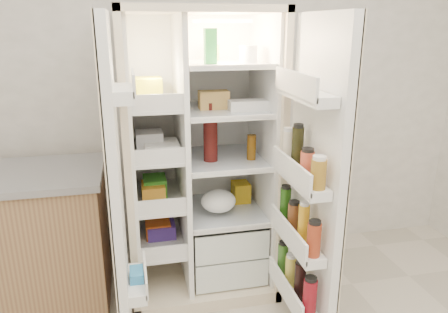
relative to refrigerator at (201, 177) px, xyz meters
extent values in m
cube|color=white|center=(0.09, 0.35, 0.61)|extent=(4.00, 0.02, 2.70)
cube|color=beige|center=(-0.02, 0.28, 0.16)|extent=(0.92, 0.04, 1.80)
cube|color=beige|center=(-0.46, -0.05, 0.16)|extent=(0.04, 0.70, 1.80)
cube|color=beige|center=(0.42, -0.05, 0.16)|extent=(0.04, 0.70, 1.80)
cube|color=beige|center=(-0.02, -0.05, 1.04)|extent=(0.92, 0.70, 0.04)
cube|color=beige|center=(-0.02, -0.05, -0.70)|extent=(0.92, 0.70, 0.08)
cube|color=white|center=(-0.02, 0.25, 0.18)|extent=(0.84, 0.02, 1.68)
cube|color=white|center=(-0.43, -0.05, 0.18)|extent=(0.02, 0.62, 1.68)
cube|color=white|center=(0.39, -0.05, 0.18)|extent=(0.02, 0.62, 1.68)
cube|color=white|center=(-0.13, -0.05, 0.18)|extent=(0.03, 0.62, 1.68)
cube|color=white|center=(0.14, -0.07, -0.56)|extent=(0.47, 0.52, 0.19)
cube|color=white|center=(0.14, -0.07, -0.36)|extent=(0.47, 0.52, 0.19)
cube|color=#FFD18C|center=(0.14, 0.00, 0.98)|extent=(0.30, 0.30, 0.02)
cube|color=white|center=(-0.28, -0.05, -0.39)|extent=(0.28, 0.58, 0.02)
cube|color=white|center=(-0.28, -0.05, -0.09)|extent=(0.28, 0.58, 0.02)
cube|color=white|center=(-0.28, -0.05, 0.21)|extent=(0.28, 0.58, 0.02)
cube|color=white|center=(-0.28, -0.05, 0.51)|extent=(0.28, 0.58, 0.02)
cube|color=silver|center=(0.14, -0.05, -0.22)|extent=(0.49, 0.58, 0.01)
cube|color=silver|center=(0.14, -0.05, 0.14)|extent=(0.49, 0.58, 0.01)
cube|color=silver|center=(0.14, -0.05, 0.46)|extent=(0.49, 0.58, 0.02)
cube|color=silver|center=(0.14, -0.05, 0.74)|extent=(0.49, 0.58, 0.02)
cube|color=orange|center=(-0.28, -0.05, -0.33)|extent=(0.16, 0.20, 0.10)
cube|color=green|center=(-0.28, -0.05, -0.02)|extent=(0.14, 0.18, 0.12)
cube|color=white|center=(-0.28, -0.05, 0.25)|extent=(0.20, 0.22, 0.07)
cube|color=#FFFA2A|center=(-0.28, -0.05, 0.59)|extent=(0.15, 0.16, 0.14)
cube|color=#5937A6|center=(-0.28, -0.05, -0.34)|extent=(0.18, 0.20, 0.09)
cube|color=orange|center=(-0.28, -0.05, -0.03)|extent=(0.14, 0.18, 0.10)
cube|color=silver|center=(-0.28, -0.05, 0.28)|extent=(0.16, 0.16, 0.12)
sphere|color=orange|center=(0.01, -0.15, -0.62)|extent=(0.07, 0.07, 0.07)
sphere|color=orange|center=(0.10, -0.11, -0.62)|extent=(0.07, 0.07, 0.07)
sphere|color=orange|center=(0.20, -0.15, -0.62)|extent=(0.07, 0.07, 0.07)
sphere|color=orange|center=(0.06, -0.01, -0.62)|extent=(0.07, 0.07, 0.07)
sphere|color=orange|center=(0.16, -0.03, -0.62)|extent=(0.07, 0.07, 0.07)
sphere|color=orange|center=(0.26, -0.07, -0.62)|extent=(0.07, 0.07, 0.07)
sphere|color=orange|center=(-0.02, -0.07, -0.62)|extent=(0.07, 0.07, 0.07)
sphere|color=orange|center=(0.22, -0.01, -0.62)|extent=(0.07, 0.07, 0.07)
ellipsoid|color=#497627|center=(0.14, -0.05, -0.34)|extent=(0.26, 0.24, 0.11)
cylinder|color=#4F1311|center=(0.05, -0.10, 0.28)|extent=(0.09, 0.09, 0.27)
cylinder|color=brown|center=(0.30, -0.13, 0.22)|extent=(0.06, 0.06, 0.16)
cube|color=#217933|center=(0.04, -0.17, 0.84)|extent=(0.07, 0.07, 0.19)
cylinder|color=silver|center=(0.27, -0.13, 0.79)|extent=(0.11, 0.11, 0.10)
cylinder|color=#B08B28|center=(0.10, 0.05, 0.79)|extent=(0.07, 0.07, 0.09)
cube|color=white|center=(0.27, -0.16, 0.50)|extent=(0.25, 0.10, 0.06)
cube|color=tan|center=(0.08, -0.06, 0.52)|extent=(0.18, 0.10, 0.11)
ellipsoid|color=white|center=(0.09, -0.15, -0.14)|extent=(0.22, 0.20, 0.14)
cube|color=gold|center=(0.29, 0.06, -0.15)|extent=(0.11, 0.13, 0.13)
cube|color=white|center=(-0.52, -0.60, 0.16)|extent=(0.05, 0.40, 1.72)
cube|color=beige|center=(-0.54, -0.60, 0.16)|extent=(0.01, 0.40, 1.72)
cube|color=white|center=(-0.45, -0.60, -0.34)|extent=(0.09, 0.32, 0.06)
cube|color=white|center=(-0.45, -0.60, 0.66)|extent=(0.09, 0.32, 0.06)
cube|color=#338CCC|center=(-0.45, -0.60, -0.31)|extent=(0.07, 0.12, 0.10)
cube|color=white|center=(0.48, -0.69, 0.16)|extent=(0.05, 0.58, 1.72)
cube|color=beige|center=(0.51, -0.69, 0.16)|extent=(0.01, 0.58, 1.72)
cube|color=white|center=(0.40, -0.69, -0.48)|extent=(0.11, 0.50, 0.05)
cube|color=white|center=(0.40, -0.69, -0.14)|extent=(0.11, 0.50, 0.05)
cube|color=white|center=(0.40, -0.69, 0.21)|extent=(0.11, 0.50, 0.05)
cube|color=white|center=(0.40, -0.69, 0.64)|extent=(0.11, 0.50, 0.05)
cylinder|color=maroon|center=(0.40, -0.89, -0.36)|extent=(0.07, 0.07, 0.20)
cylinder|color=black|center=(0.40, -0.76, -0.35)|extent=(0.06, 0.06, 0.22)
cylinder|color=#DBC749|center=(0.40, -0.63, -0.37)|extent=(0.06, 0.06, 0.18)
cylinder|color=#376C24|center=(0.40, -0.50, -0.36)|extent=(0.06, 0.06, 0.19)
cylinder|color=#983319|center=(0.40, -0.89, -0.03)|extent=(0.07, 0.07, 0.17)
cylinder|color=gold|center=(0.40, -0.76, -0.01)|extent=(0.06, 0.06, 0.21)
cylinder|color=brown|center=(0.40, -0.63, -0.04)|extent=(0.07, 0.07, 0.16)
cylinder|color=#204F12|center=(0.40, -0.50, -0.02)|extent=(0.06, 0.06, 0.20)
cylinder|color=olive|center=(0.40, -0.89, 0.30)|extent=(0.07, 0.07, 0.14)
cylinder|color=#CD4F34|center=(0.40, -0.76, 0.30)|extent=(0.07, 0.07, 0.14)
cylinder|color=black|center=(0.40, -0.63, 0.35)|extent=(0.06, 0.06, 0.23)
cylinder|color=beige|center=(0.40, -0.50, 0.32)|extent=(0.06, 0.06, 0.18)
cube|color=#9A794D|center=(-1.22, -0.07, -0.32)|extent=(1.18, 0.61, 0.84)
camera|label=1|loc=(-0.42, -2.58, 0.96)|focal=34.00mm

